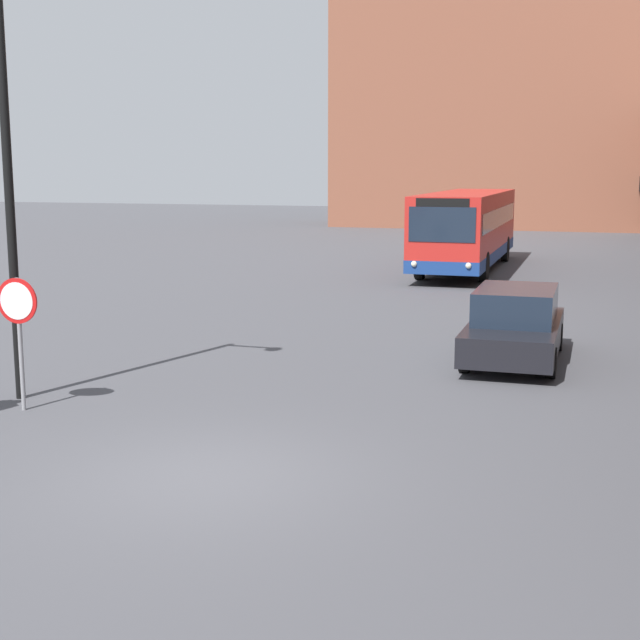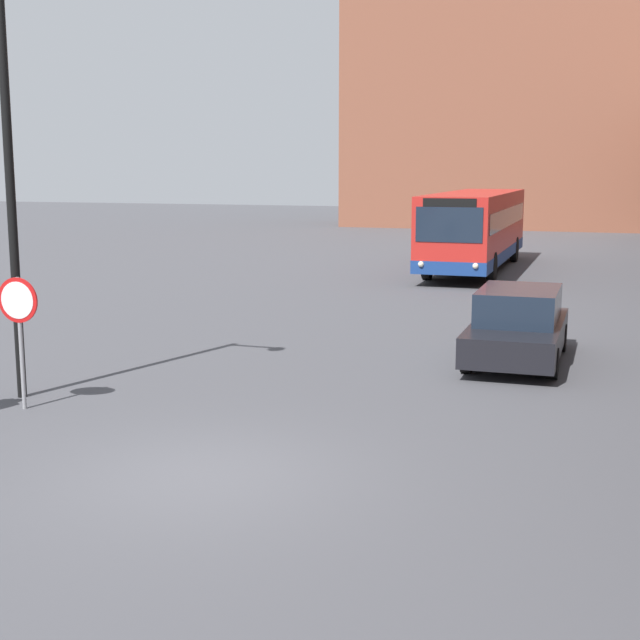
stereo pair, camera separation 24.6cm
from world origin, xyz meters
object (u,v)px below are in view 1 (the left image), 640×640
city_bus (467,228)px  street_lamp (19,144)px  parked_car_front (515,325)px  stop_sign (18,315)px

city_bus → street_lamp: (-4.37, -22.48, 2.74)m
parked_car_front → stop_sign: 9.95m
parked_car_front → street_lamp: street_lamp is taller
parked_car_front → stop_sign: bearing=-139.3°
city_bus → stop_sign: bearing=-100.0°
street_lamp → parked_car_front: bearing=36.7°
city_bus → street_lamp: street_lamp is taller
stop_sign → street_lamp: street_lamp is taller
parked_car_front → stop_sign: (-7.51, -6.47, 0.87)m
stop_sign → parked_car_front: bearing=40.7°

